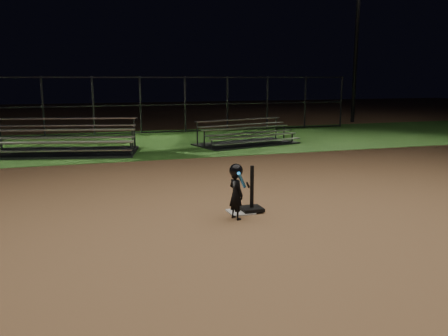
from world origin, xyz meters
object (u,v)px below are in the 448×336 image
(home_plate, at_px, (241,212))
(child_batter, at_px, (236,190))
(light_pole_right, at_px, (358,30))
(batting_tee, at_px, (252,202))
(bleacher_right, at_px, (247,140))
(bleacher_left, at_px, (64,147))

(home_plate, relative_size, child_batter, 0.46)
(light_pole_right, bearing_deg, batting_tee, -128.25)
(batting_tee, relative_size, bleacher_right, 0.21)
(child_batter, relative_size, light_pole_right, 0.12)
(home_plate, height_order, bleacher_right, bleacher_right)
(home_plate, distance_m, batting_tee, 0.27)
(home_plate, relative_size, bleacher_right, 0.11)
(home_plate, xyz_separation_m, batting_tee, (0.22, -0.00, 0.17))
(child_batter, height_order, bleacher_left, bleacher_left)
(child_batter, bearing_deg, home_plate, -49.99)
(child_batter, bearing_deg, batting_tee, -69.98)
(home_plate, distance_m, child_batter, 0.65)
(batting_tee, xyz_separation_m, bleacher_right, (3.01, 8.35, 0.00))
(bleacher_left, bearing_deg, light_pole_right, 37.02)
(bleacher_left, bearing_deg, batting_tee, -54.55)
(light_pole_right, bearing_deg, child_batter, -128.61)
(bleacher_left, bearing_deg, child_batter, -57.91)
(home_plate, distance_m, bleacher_right, 8.95)
(batting_tee, xyz_separation_m, light_pole_right, (11.78, 14.95, 4.76))
(bleacher_left, height_order, light_pole_right, light_pole_right)
(batting_tee, distance_m, child_batter, 0.64)
(batting_tee, bearing_deg, bleacher_left, 112.69)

